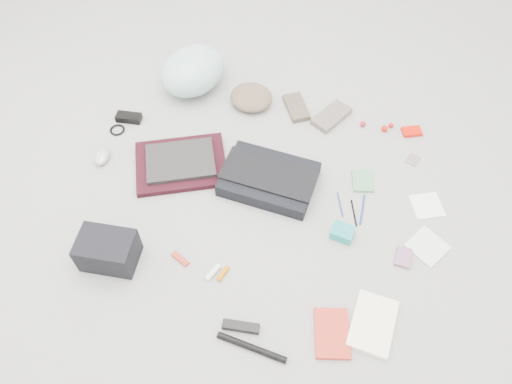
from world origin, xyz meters
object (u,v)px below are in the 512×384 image
(camera_bag, at_px, (108,250))
(accordion_wallet, at_px, (342,233))
(bike_helmet, at_px, (193,70))
(laptop, at_px, (180,161))
(messenger_bag, at_px, (269,179))
(book_red, at_px, (332,333))

(camera_bag, bearing_deg, accordion_wallet, 16.88)
(bike_helmet, bearing_deg, laptop, -56.03)
(messenger_bag, relative_size, book_red, 2.12)
(messenger_bag, relative_size, camera_bag, 1.83)
(messenger_bag, xyz_separation_m, laptop, (-0.40, -0.01, 0.00))
(camera_bag, xyz_separation_m, book_red, (0.89, -0.06, -0.06))
(laptop, distance_m, camera_bag, 0.52)
(book_red, bearing_deg, bike_helmet, 115.82)
(bike_helmet, xyz_separation_m, accordion_wallet, (0.88, -0.66, -0.08))
(camera_bag, distance_m, accordion_wallet, 0.92)
(bike_helmet, bearing_deg, camera_bag, -67.96)
(bike_helmet, height_order, book_red, bike_helmet)
(bike_helmet, height_order, camera_bag, bike_helmet)
(book_red, bearing_deg, messenger_bag, 109.21)
(laptop, height_order, book_red, laptop)
(messenger_bag, height_order, book_red, messenger_bag)
(accordion_wallet, bearing_deg, bike_helmet, 150.08)
(bike_helmet, height_order, accordion_wallet, bike_helmet)
(messenger_bag, distance_m, camera_bag, 0.73)
(book_red, bearing_deg, accordion_wallet, 80.87)
(camera_bag, bearing_deg, book_red, -9.69)
(camera_bag, xyz_separation_m, accordion_wallet, (0.85, 0.36, -0.05))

